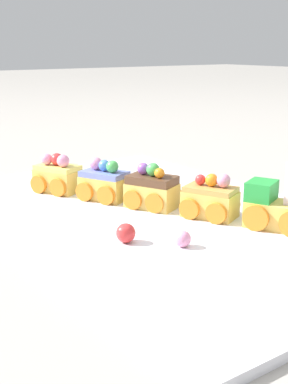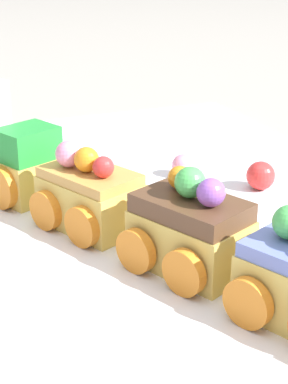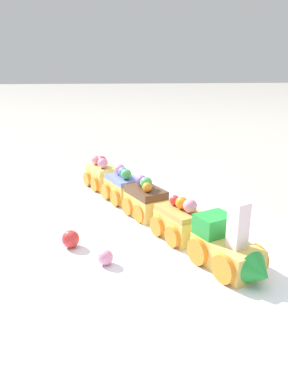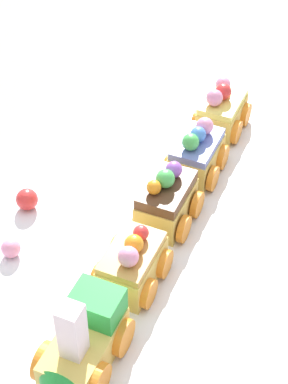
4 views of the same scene
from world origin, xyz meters
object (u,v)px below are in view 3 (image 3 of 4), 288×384
Objects in this scene: cake_car_lemon at (102,175)px; gumball_red at (71,239)px; cake_car_caramel at (180,222)px; cake_car_blueberry at (123,187)px; cake_train_locomotive at (230,251)px; cake_car_chocolate at (147,201)px; gumball_pink at (105,257)px.

cake_car_lemon is 3.61× the size of gumball_red.
cake_car_blueberry reaches higher than cake_car_caramel.
cake_car_caramel is at bearing 179.84° from cake_train_locomotive.
cake_train_locomotive reaches higher than cake_car_blueberry.
gumball_pink is (0.16, -0.07, -0.02)m from cake_car_chocolate.
cake_car_caramel is 0.19m from cake_car_blueberry.
gumball_pink is at bearing -23.35° from cake_car_lemon.
cake_car_caramel is at bearing 0.09° from cake_car_blueberry.
cake_car_caramel is 1.00× the size of cake_car_blueberry.
cake_car_blueberry is (-0.18, -0.08, 0.00)m from cake_car_caramel.
cake_train_locomotive reaches higher than gumball_pink.
cake_car_chocolate is at bearing -0.24° from cake_car_blueberry.
gumball_red is at bearing -73.53° from cake_car_chocolate.
cake_train_locomotive is at bearing 79.90° from gumball_pink.
cake_car_lemon is (-0.37, -0.17, -0.00)m from cake_train_locomotive.
gumball_red is (0.02, -0.17, -0.01)m from cake_car_caramel.
cake_car_lemon is at bearing -179.05° from gumball_pink.
cake_car_blueberry is at bearing 171.86° from gumball_pink.
cake_car_lemon is at bearing -179.94° from cake_car_chocolate.
cake_train_locomotive is at bearing -0.16° from cake_car_caramel.
cake_car_chocolate is 0.17m from gumball_red.
cake_car_caramel is 3.61× the size of gumball_red.
cake_car_caramel is at bearing 0.18° from cake_car_lemon.
cake_car_chocolate reaches higher than gumball_pink.
cake_car_blueberry is at bearing -179.91° from cake_car_caramel.
gumball_red is at bearing -137.89° from gumball_pink.
cake_car_chocolate is at bearing 0.06° from cake_car_lemon.
gumball_red reaches higher than gumball_pink.
cake_train_locomotive reaches higher than cake_car_caramel.
cake_train_locomotive is 0.31m from cake_car_blueberry.
cake_car_blueberry is (-0.28, -0.13, -0.00)m from cake_train_locomotive.
cake_car_caramel is at bearing 122.52° from gumball_pink.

